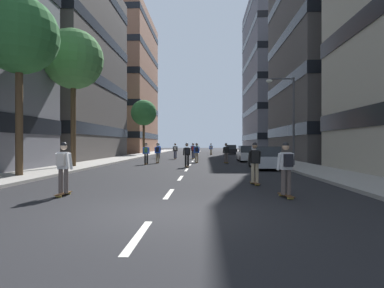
% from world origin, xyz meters
% --- Properties ---
extents(ground_plane, '(184.23, 184.23, 0.00)m').
position_xyz_m(ground_plane, '(0.00, 30.71, 0.00)').
color(ground_plane, black).
extents(sidewalk_left, '(3.13, 84.44, 0.14)m').
position_xyz_m(sidewalk_left, '(-8.10, 34.54, 0.07)').
color(sidewalk_left, '#9E9991').
rests_on(sidewalk_left, ground_plane).
extents(sidewalk_right, '(3.13, 84.44, 0.14)m').
position_xyz_m(sidewalk_right, '(8.10, 34.54, 0.07)').
color(sidewalk_right, '#9E9991').
rests_on(sidewalk_right, ground_plane).
extents(lane_markings, '(0.16, 72.20, 0.01)m').
position_xyz_m(lane_markings, '(0.00, 33.00, 0.00)').
color(lane_markings, silver).
rests_on(lane_markings, ground_plane).
extents(building_left_mid, '(14.68, 17.98, 20.74)m').
position_xyz_m(building_left_mid, '(-16.94, 26.98, 10.46)').
color(building_left_mid, '#4C4744').
rests_on(building_left_mid, ground_plane).
extents(building_left_far, '(14.68, 20.09, 26.93)m').
position_xyz_m(building_left_far, '(-16.94, 54.53, 13.56)').
color(building_left_far, '#9E6B51').
rests_on(building_left_far, ground_plane).
extents(building_right_mid, '(14.68, 16.52, 30.34)m').
position_xyz_m(building_right_mid, '(16.94, 26.98, 15.26)').
color(building_right_mid, '#4C4744').
rests_on(building_right_mid, ground_plane).
extents(building_right_far, '(14.68, 21.26, 29.62)m').
position_xyz_m(building_right_far, '(16.94, 54.53, 14.90)').
color(building_right_far, slate).
rests_on(building_right_far, ground_plane).
extents(parked_car_near, '(1.82, 4.40, 1.52)m').
position_xyz_m(parked_car_near, '(5.34, 44.14, 0.70)').
color(parked_car_near, black).
rests_on(parked_car_near, ground_plane).
extents(parked_car_mid, '(1.82, 4.40, 1.52)m').
position_xyz_m(parked_car_mid, '(5.34, 14.05, 0.70)').
color(parked_car_mid, '#B2B7BF').
rests_on(parked_car_mid, ground_plane).
extents(parked_car_far, '(1.82, 4.40, 1.52)m').
position_xyz_m(parked_car_far, '(5.34, 23.13, 0.70)').
color(parked_car_far, silver).
rests_on(parked_car_far, ground_plane).
extents(street_tree_near, '(4.20, 4.20, 9.67)m').
position_xyz_m(street_tree_near, '(-8.10, 14.27, 7.66)').
color(street_tree_near, '#4C3823').
rests_on(street_tree_near, sidewalk_left).
extents(street_tree_mid, '(3.88, 3.88, 8.99)m').
position_xyz_m(street_tree_mid, '(-8.10, 7.72, 7.14)').
color(street_tree_mid, '#4C3823').
rests_on(street_tree_mid, sidewalk_left).
extents(street_tree_far, '(3.86, 3.86, 8.20)m').
position_xyz_m(street_tree_far, '(-8.10, 39.96, 6.37)').
color(street_tree_far, '#4C3823').
rests_on(street_tree_far, sidewalk_left).
extents(streetlamp_right, '(2.13, 0.30, 6.50)m').
position_xyz_m(streetlamp_right, '(7.42, 16.03, 4.14)').
color(streetlamp_right, '#3F3F44').
rests_on(streetlamp_right, sidewalk_right).
extents(skater_0, '(0.56, 0.92, 1.78)m').
position_xyz_m(skater_0, '(3.82, 2.38, 1.02)').
color(skater_0, brown).
rests_on(skater_0, ground_plane).
extents(skater_1, '(0.54, 0.91, 1.78)m').
position_xyz_m(skater_1, '(-0.57, 37.04, 0.98)').
color(skater_1, brown).
rests_on(skater_1, ground_plane).
extents(skater_2, '(0.56, 0.92, 1.78)m').
position_xyz_m(skater_2, '(-0.10, 15.26, 1.02)').
color(skater_2, brown).
rests_on(skater_2, ground_plane).
extents(skater_3, '(0.55, 0.92, 1.78)m').
position_xyz_m(skater_3, '(0.45, 20.87, 1.02)').
color(skater_3, brown).
rests_on(skater_3, ground_plane).
extents(skater_4, '(0.56, 0.92, 1.78)m').
position_xyz_m(skater_4, '(3.32, 5.60, 0.98)').
color(skater_4, brown).
rests_on(skater_4, ground_plane).
extents(skater_5, '(0.55, 0.91, 1.78)m').
position_xyz_m(skater_5, '(-4.32, 29.71, 0.98)').
color(skater_5, brown).
rests_on(skater_5, ground_plane).
extents(skater_6, '(0.54, 0.91, 1.78)m').
position_xyz_m(skater_6, '(-2.98, 20.03, 1.02)').
color(skater_6, brown).
rests_on(skater_6, ground_plane).
extents(skater_7, '(0.53, 0.90, 1.78)m').
position_xyz_m(skater_7, '(-3.43, 2.40, 1.02)').
color(skater_7, brown).
rests_on(skater_7, ground_plane).
extents(skater_8, '(0.57, 0.92, 1.78)m').
position_xyz_m(skater_8, '(3.06, 20.32, 0.98)').
color(skater_8, brown).
rests_on(skater_8, ground_plane).
extents(skater_9, '(0.57, 0.92, 1.78)m').
position_xyz_m(skater_9, '(-0.13, 27.92, 1.02)').
color(skater_9, brown).
rests_on(skater_9, ground_plane).
extents(skater_10, '(0.53, 0.90, 1.78)m').
position_xyz_m(skater_10, '(-3.64, 18.18, 1.02)').
color(skater_10, brown).
rests_on(skater_10, ground_plane).
extents(skater_11, '(0.55, 0.91, 1.78)m').
position_xyz_m(skater_11, '(0.12, 35.51, 1.02)').
color(skater_11, brown).
rests_on(skater_11, ground_plane).
extents(skater_12, '(0.54, 0.91, 1.78)m').
position_xyz_m(skater_12, '(-2.14, 27.61, 1.02)').
color(skater_12, brown).
rests_on(skater_12, ground_plane).
extents(skater_13, '(0.56, 0.92, 1.78)m').
position_xyz_m(skater_13, '(2.11, 41.12, 1.02)').
color(skater_13, brown).
rests_on(skater_13, ground_plane).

